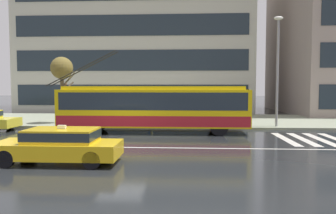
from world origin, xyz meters
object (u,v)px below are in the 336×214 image
at_px(taxi_oncoming_near, 59,144).
at_px(street_tree_bare, 62,70).
at_px(street_lamp, 278,62).
at_px(pedestrian_at_shelter, 152,111).
at_px(trolleybus, 154,107).
at_px(pedestrian_approaching_curb, 148,100).

xyz_separation_m(taxi_oncoming_near, street_tree_bare, (-4.32, 11.46, 3.25)).
bearing_deg(street_tree_bare, street_lamp, -3.98).
bearing_deg(pedestrian_at_shelter, street_tree_bare, 173.61).
bearing_deg(taxi_oncoming_near, trolleybus, 71.71).
height_order(pedestrian_approaching_curb, street_lamp, street_lamp).
distance_m(trolleybus, pedestrian_approaching_curb, 3.94).
xyz_separation_m(street_lamp, street_tree_bare, (-14.87, 1.04, -0.40)).
distance_m(pedestrian_at_shelter, street_lamp, 8.96).
bearing_deg(trolleybus, street_tree_bare, 153.80).
bearing_deg(pedestrian_approaching_curb, pedestrian_at_shelter, -72.45).
bearing_deg(pedestrian_approaching_curb, trolleybus, -78.15).
distance_m(trolleybus, street_lamp, 8.72).
relative_size(street_lamp, street_tree_bare, 1.51).
xyz_separation_m(pedestrian_at_shelter, pedestrian_approaching_curb, (-0.36, 1.15, 0.71)).
relative_size(trolleybus, street_tree_bare, 2.55).
distance_m(taxi_oncoming_near, street_lamp, 15.27).
relative_size(pedestrian_at_shelter, street_tree_bare, 0.34).
distance_m(trolleybus, street_tree_bare, 8.13).
xyz_separation_m(trolleybus, pedestrian_approaching_curb, (-0.81, 3.85, 0.25)).
height_order(taxi_oncoming_near, pedestrian_at_shelter, pedestrian_at_shelter).
bearing_deg(pedestrian_approaching_curb, taxi_oncoming_near, -98.84).
bearing_deg(street_lamp, street_tree_bare, 176.02).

